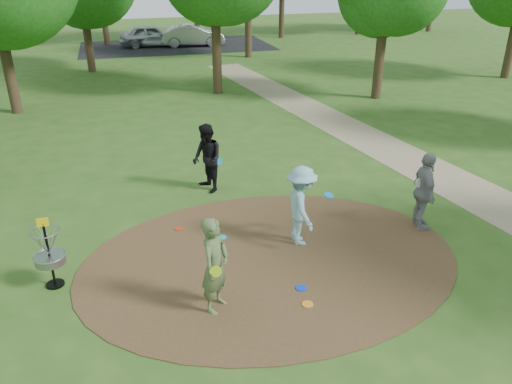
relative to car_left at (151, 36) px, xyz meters
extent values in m
plane|color=#2D5119|center=(-0.22, -30.19, -0.79)|extent=(100.00, 100.00, 0.00)
cylinder|color=#47301C|center=(-0.22, -30.19, -0.78)|extent=(8.40, 8.40, 0.02)
cube|color=#8C7A5B|center=(6.28, -28.19, -0.78)|extent=(7.55, 39.89, 0.01)
cube|color=black|center=(1.78, -0.19, -0.79)|extent=(14.00, 8.00, 0.01)
imported|color=#53673B|center=(-1.71, -31.51, 0.17)|extent=(0.79, 0.83, 1.91)
cylinder|color=#B2D818|center=(-1.76, -31.78, 0.22)|extent=(0.22, 0.06, 0.22)
imported|color=#82B6C2|center=(0.65, -29.67, 0.16)|extent=(0.77, 1.26, 1.89)
cylinder|color=#0C85D8|center=(1.33, -29.63, 0.31)|extent=(0.30, 0.29, 0.08)
imported|color=black|center=(-0.84, -26.25, 0.18)|extent=(0.95, 1.10, 1.94)
cylinder|color=#0D94E5|center=(-0.53, -26.28, 0.07)|extent=(0.22, 0.08, 0.22)
imported|color=gray|center=(3.72, -29.82, 0.19)|extent=(0.74, 1.23, 1.95)
cylinder|color=silver|center=(3.50, -29.86, 0.46)|extent=(0.23, 0.12, 0.22)
cylinder|color=#19B7C9|center=(-1.06, -29.00, -0.76)|extent=(0.22, 0.22, 0.02)
cylinder|color=#0C35D4|center=(0.04, -31.40, -0.76)|extent=(0.22, 0.22, 0.02)
cylinder|color=#B82E12|center=(-1.98, -28.31, -0.76)|extent=(0.22, 0.22, 0.02)
imported|color=#A3A8AB|center=(0.00, 0.00, 0.00)|extent=(4.65, 1.90, 1.58)
imported|color=#95969C|center=(2.96, -0.67, -0.02)|extent=(4.80, 2.00, 1.54)
cylinder|color=orange|center=(-0.03, -31.92, -0.76)|extent=(0.22, 0.22, 0.02)
cylinder|color=black|center=(-4.72, -29.89, -0.11)|extent=(0.05, 0.05, 1.35)
cylinder|color=black|center=(-4.72, -29.89, -0.77)|extent=(0.36, 0.36, 0.04)
cylinder|color=gray|center=(-4.72, -29.89, -0.17)|extent=(0.60, 0.60, 0.16)
torus|color=gray|center=(-4.72, -29.89, -0.09)|extent=(0.63, 0.63, 0.03)
torus|color=gray|center=(-4.72, -29.89, 0.46)|extent=(0.58, 0.58, 0.02)
cube|color=yellow|center=(-4.72, -29.89, 0.66)|extent=(0.22, 0.02, 0.18)
cylinder|color=#332316|center=(-7.22, -16.19, 1.11)|extent=(0.44, 0.44, 3.80)
cylinder|color=#332316|center=(1.78, -15.19, 1.30)|extent=(0.44, 0.44, 4.18)
cylinder|color=#332316|center=(8.78, -18.19, 1.02)|extent=(0.44, 0.44, 3.61)
cylinder|color=#332316|center=(-4.22, -8.19, 0.92)|extent=(0.44, 0.44, 3.42)
cylinder|color=#332316|center=(5.78, -6.19, 1.40)|extent=(0.44, 0.44, 4.37)
cylinder|color=#332316|center=(17.78, -16.19, 1.11)|extent=(0.44, 0.44, 3.80)
camera|label=1|loc=(-3.09, -39.05, 5.23)|focal=35.00mm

